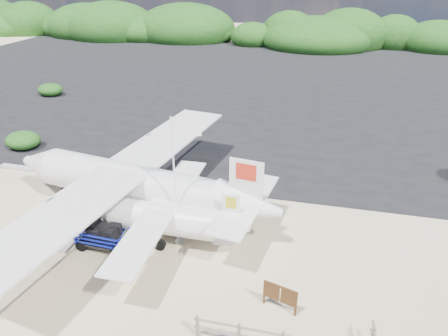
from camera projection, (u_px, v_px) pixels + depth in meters
The scene contains 12 objects.
ground at pixel (168, 241), 19.29m from camera, with size 160.00×160.00×0.00m, color beige.
asphalt_apron at pixel (260, 82), 45.29m from camera, with size 90.00×50.00×0.04m, color #B2B2B2, non-canonical shape.
lagoon at pixel (26, 202), 22.42m from camera, with size 9.00×7.00×0.40m, color #B2B2B2, non-canonical shape.
vegetation_band at pixel (282, 44), 66.96m from camera, with size 124.00×8.00×4.40m, color #B2B2B2, non-canonical shape.
baggage_cart at pixel (105, 247), 18.86m from camera, with size 2.54×1.45×1.27m, color #0E1DD3, non-canonical shape.
flagpole at pixel (178, 240), 19.36m from camera, with size 1.26×0.53×6.32m, color white, non-canonical shape.
signboard at pixel (279, 309), 15.48m from camera, with size 1.46×0.14×1.20m, color #533317, non-canonical shape.
crew_a at pixel (191, 179), 23.22m from camera, with size 0.58×0.38×1.59m, color #131C47.
crew_b at pixel (157, 168), 24.08m from camera, with size 0.96×0.75×1.97m, color #131C47.
crew_c at pixel (195, 213), 20.09m from camera, with size 0.91×0.38×1.56m, color #131C47.
aircraft_large at pixel (370, 127), 32.72m from camera, with size 18.24×18.24×5.47m, color #B2B2B2, non-canonical shape.
aircraft_small at pixel (188, 75), 48.16m from camera, with size 8.10×8.10×2.91m, color #B2B2B2, non-canonical shape.
Camera 1 is at (6.20, -14.53, 11.93)m, focal length 32.00 mm.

